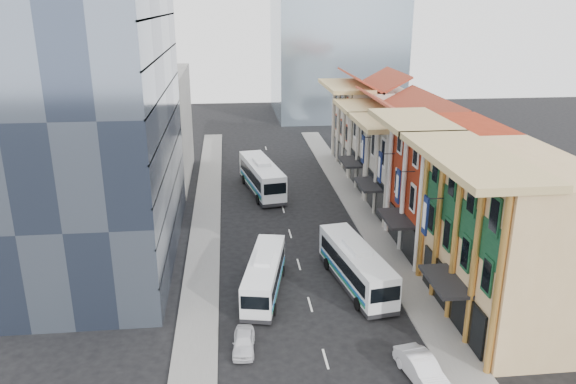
{
  "coord_description": "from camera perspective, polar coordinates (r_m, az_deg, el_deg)",
  "views": [
    {
      "loc": [
        -5.76,
        -29.72,
        22.09
      ],
      "look_at": [
        -0.6,
        18.35,
        5.69
      ],
      "focal_mm": 35.0,
      "sensor_mm": 36.0,
      "label": 1
    }
  ],
  "objects": [
    {
      "name": "bus_right",
      "position": [
        46.27,
        6.93,
        -7.4
      ],
      "size": [
        4.41,
        11.6,
        3.63
      ],
      "primitive_type": null,
      "rotation": [
        0.0,
        0.0,
        0.16
      ],
      "color": "white",
      "rests_on": "ground"
    },
    {
      "name": "office_block_far",
      "position": [
        74.0,
        -14.04,
        6.42
      ],
      "size": [
        10.0,
        18.0,
        14.0
      ],
      "primitive_type": "cube",
      "color": "gray",
      "rests_on": "ground"
    },
    {
      "name": "sidewalk_right",
      "position": [
        57.99,
        8.61,
        -3.79
      ],
      "size": [
        3.0,
        90.0,
        0.15
      ],
      "primitive_type": "cube",
      "color": "slate",
      "rests_on": "ground"
    },
    {
      "name": "shophouse_tan",
      "position": [
        43.07,
        21.8,
        -4.62
      ],
      "size": [
        8.0,
        14.0,
        12.0
      ],
      "primitive_type": "cube",
      "color": "tan",
      "rests_on": "ground"
    },
    {
      "name": "shophouse_cream_mid",
      "position": [
        70.26,
        10.43,
        4.35
      ],
      "size": [
        8.0,
        9.0,
        10.0
      ],
      "primitive_type": "cube",
      "color": "beige",
      "rests_on": "ground"
    },
    {
      "name": "office_tower",
      "position": [
        50.5,
        -19.2,
        9.65
      ],
      "size": [
        12.0,
        26.0,
        30.0
      ],
      "primitive_type": "cube",
      "color": "#39445B",
      "rests_on": "ground"
    },
    {
      "name": "sedan_right",
      "position": [
        36.96,
        13.44,
        -17.09
      ],
      "size": [
        2.47,
        4.86,
        1.53
      ],
      "primitive_type": "imported",
      "rotation": [
        0.0,
        0.0,
        0.19
      ],
      "color": "silver",
      "rests_on": "ground"
    },
    {
      "name": "shophouse_cream_near",
      "position": [
        61.99,
        12.73,
        2.27
      ],
      "size": [
        8.0,
        9.0,
        10.0
      ],
      "primitive_type": "cube",
      "color": "beige",
      "rests_on": "ground"
    },
    {
      "name": "bus_left_near",
      "position": [
        44.98,
        -2.41,
        -8.35
      ],
      "size": [
        4.33,
        10.36,
        3.24
      ],
      "primitive_type": null,
      "rotation": [
        0.0,
        0.0,
        -0.2
      ],
      "color": "white",
      "rests_on": "ground"
    },
    {
      "name": "bus_left_far",
      "position": [
        68.26,
        -2.7,
        1.63
      ],
      "size": [
        5.16,
        13.01,
        4.07
      ],
      "primitive_type": null,
      "rotation": [
        0.0,
        0.0,
        0.18
      ],
      "color": "white",
      "rests_on": "ground"
    },
    {
      "name": "sidewalk_left",
      "position": [
        56.27,
        -8.45,
        -4.5
      ],
      "size": [
        3.0,
        90.0,
        0.15
      ],
      "primitive_type": "cube",
      "color": "slate",
      "rests_on": "ground"
    },
    {
      "name": "shophouse_cream_far",
      "position": [
        79.99,
        8.37,
        6.57
      ],
      "size": [
        8.0,
        12.0,
        11.0
      ],
      "primitive_type": "cube",
      "color": "beige",
      "rests_on": "ground"
    },
    {
      "name": "ground",
      "position": [
        37.47,
        4.1,
        -17.44
      ],
      "size": [
        200.0,
        200.0,
        0.0
      ],
      "primitive_type": "plane",
      "color": "black",
      "rests_on": "ground"
    },
    {
      "name": "shophouse_red",
      "position": [
        53.22,
        15.99,
        0.39
      ],
      "size": [
        8.0,
        10.0,
        12.0
      ],
      "primitive_type": "cube",
      "color": "maroon",
      "rests_on": "ground"
    },
    {
      "name": "sedan_left",
      "position": [
        38.81,
        -4.52,
        -14.93
      ],
      "size": [
        1.7,
        3.69,
        1.22
      ],
      "primitive_type": "imported",
      "rotation": [
        0.0,
        0.0,
        -0.07
      ],
      "color": "silver",
      "rests_on": "ground"
    }
  ]
}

